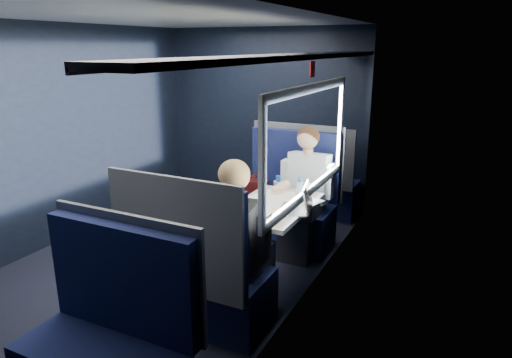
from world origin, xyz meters
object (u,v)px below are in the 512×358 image
at_px(seat_bay_near, 286,205).
at_px(laptop, 301,204).
at_px(seat_bay_far, 198,277).
at_px(cup, 308,189).
at_px(bottle_small, 300,190).
at_px(table, 270,212).
at_px(man, 305,186).
at_px(seat_row_front, 316,184).
at_px(woman, 238,236).
at_px(seat_row_back, 109,349).

height_order(seat_bay_near, laptop, seat_bay_near).
bearing_deg(seat_bay_far, cup, 74.04).
bearing_deg(bottle_small, table, -130.15).
distance_m(seat_bay_near, bottle_small, 0.86).
bearing_deg(man, laptop, -72.47).
bearing_deg(man, bottle_small, -75.41).
bearing_deg(laptop, table, 170.88).
xyz_separation_m(seat_row_front, woman, (0.25, -2.50, 0.32)).
bearing_deg(laptop, woman, -109.73).
height_order(seat_row_front, woman, woman).
bearing_deg(cup, bottle_small, -90.63).
bearing_deg(seat_row_front, woman, -84.30).
bearing_deg(bottle_small, man, 104.59).
height_order(seat_bay_far, bottle_small, seat_bay_far).
bearing_deg(bottle_small, seat_bay_near, 120.93).
relative_size(seat_bay_near, seat_row_back, 1.09).
height_order(seat_bay_far, laptop, seat_bay_far).
bearing_deg(woman, cup, 83.75).
bearing_deg(cup, laptop, -77.18).
bearing_deg(bottle_small, woman, -97.51).
bearing_deg(woman, bottle_small, 82.49).
xyz_separation_m(table, seat_bay_near, (-0.20, 0.87, -0.24)).
relative_size(woman, laptop, 3.63).
xyz_separation_m(man, bottle_small, (0.12, -0.47, 0.11)).
bearing_deg(bottle_small, seat_row_back, -100.45).
bearing_deg(bottle_small, seat_bay_far, -108.72).
distance_m(woman, cup, 1.15).
height_order(man, bottle_small, man).
xyz_separation_m(seat_bay_near, woman, (0.26, -1.58, 0.31)).
bearing_deg(seat_row_back, man, 84.28).
distance_m(seat_bay_far, man, 1.62).
bearing_deg(woman, table, 95.45).
relative_size(table, seat_bay_near, 0.79).
xyz_separation_m(seat_row_back, laptop, (0.49, 1.75, 0.40)).
height_order(table, seat_bay_near, seat_bay_near).
bearing_deg(table, woman, -84.55).
height_order(table, woman, woman).
bearing_deg(man, seat_bay_near, 146.81).
bearing_deg(table, seat_bay_near, 102.68).
relative_size(table, laptop, 2.75).
distance_m(seat_row_front, laptop, 1.95).
height_order(seat_row_front, man, man).
relative_size(seat_row_front, bottle_small, 5.70).
relative_size(seat_bay_far, laptop, 3.46).
distance_m(table, seat_bay_far, 0.93).
bearing_deg(bottle_small, cup, 89.37).
distance_m(table, seat_row_front, 1.82).
bearing_deg(seat_bay_far, seat_row_front, 90.00).
distance_m(seat_row_back, woman, 1.16).
bearing_deg(man, cup, -64.32).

